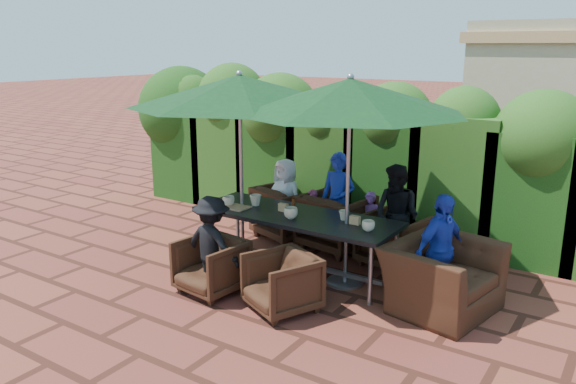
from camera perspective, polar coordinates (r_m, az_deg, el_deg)
The scene contains 29 objects.
ground at distance 7.02m, azimuth -1.17°, elevation -8.42°, with size 80.00×80.00×0.00m, color brown.
dining_table at distance 6.90m, azimuth 0.75°, elevation -2.85°, with size 2.58×0.90×0.75m.
umbrella_left at distance 7.03m, azimuth -4.94°, elevation 10.21°, with size 2.76×2.76×2.46m.
umbrella_right at distance 6.28m, azimuth 6.33°, elevation 9.65°, with size 2.61×2.61×2.46m.
chair_far_left at distance 8.22m, azimuth 0.04°, elevation -1.78°, with size 0.83×0.78×0.85m, color black.
chair_far_mid at distance 7.79m, azimuth 4.92°, elevation -2.72°, with size 0.84×0.79×0.87m, color black.
chair_far_right at distance 7.31m, azimuth 10.66°, elevation -4.57°, with size 0.73×0.69×0.75m, color black.
chair_near_left at distance 6.50m, azimuth -7.83°, elevation -7.19°, with size 0.67×0.63×0.69m, color black.
chair_near_right at distance 6.02m, azimuth -0.65°, elevation -8.92°, with size 0.67×0.62×0.69m, color black.
chair_end_right at distance 6.20m, azimuth 15.43°, elevation -7.28°, with size 1.12×0.73×0.98m, color black.
adult_far_left at distance 8.11m, azimuth -0.25°, elevation -0.76°, with size 0.59×0.35×1.19m, color white.
adult_far_mid at distance 7.75m, azimuth 5.08°, elevation -0.94°, with size 0.49×0.40×1.35m, color #2036B0.
adult_far_right at distance 7.28m, azimuth 10.97°, elevation -2.37°, with size 0.63×0.38×1.31m, color black.
adult_near_left at distance 6.45m, azimuth -7.71°, elevation -5.30°, with size 0.72×0.33×1.13m, color black.
adult_end_right at distance 6.25m, azimuth 15.18°, elevation -5.77°, with size 0.73×0.37×1.25m, color #2036B0.
child_left at distance 7.92m, azimuth 2.43°, elevation -2.61°, with size 0.29×0.24×0.80m, color #C44578.
child_right at distance 7.67m, azimuth 8.30°, elevation -3.12°, with size 0.31×0.25×0.86m, color #A052B2.
pedestrian_a at distance 9.86m, azimuth 21.57°, elevation 2.50°, with size 1.59×0.57×1.70m, color #278C26.
cup_a at distance 7.27m, azimuth -6.05°, elevation -0.90°, with size 0.16×0.16×0.13m, color beige.
cup_b at distance 7.24m, azimuth -3.31°, elevation -0.83°, with size 0.15×0.15×0.14m, color beige.
cup_c at distance 6.69m, azimuth 0.28°, elevation -2.14°, with size 0.17×0.17×0.13m, color beige.
cup_d at distance 6.67m, azimuth 5.71°, elevation -2.36°, with size 0.12×0.12×0.12m, color beige.
cup_e at distance 6.31m, azimuth 8.16°, elevation -3.41°, with size 0.15×0.15×0.12m, color beige.
ketchup_bottle at distance 6.97m, azimuth 0.56°, elevation -1.31°, with size 0.04×0.04×0.17m, color #B20C0A.
sauce_bottle at distance 6.96m, azimuth 0.58°, elevation -1.33°, with size 0.04×0.04×0.17m, color #4C230C.
serving_tray at distance 7.18m, azimuth -5.37°, elevation -1.54°, with size 0.35×0.25×0.02m, color #B07D55.
number_block_left at distance 6.98m, azimuth -0.48°, elevation -1.57°, with size 0.12×0.06×0.10m, color tan.
number_block_right at distance 6.53m, azimuth 6.82°, elevation -2.85°, with size 0.12×0.06×0.10m, color tan.
hedge_wall at distance 8.70m, azimuth 6.18°, elevation 5.04°, with size 9.10×1.60×2.48m.
Camera 1 is at (3.68, -5.32, 2.74)m, focal length 35.00 mm.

